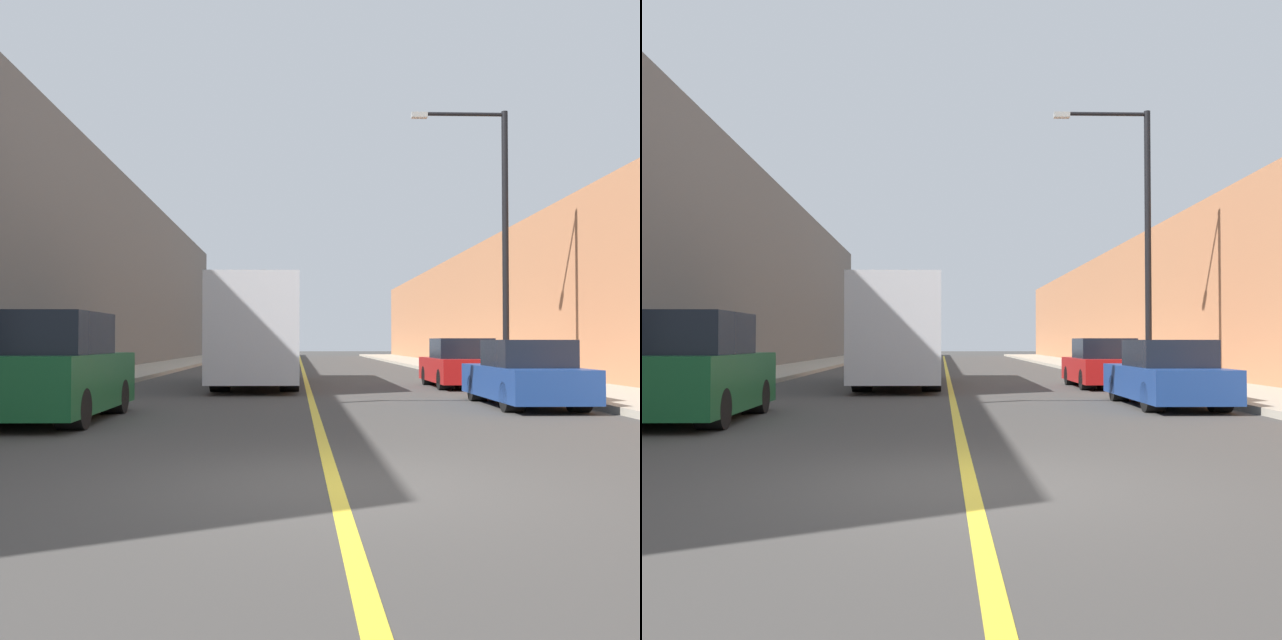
{
  "view_description": "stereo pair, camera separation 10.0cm",
  "coord_description": "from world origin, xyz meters",
  "views": [
    {
      "loc": [
        -0.4,
        -7.45,
        1.44
      ],
      "look_at": [
        0.31,
        13.63,
        2.04
      ],
      "focal_mm": 42.0,
      "sensor_mm": 36.0,
      "label": 1
    },
    {
      "loc": [
        -0.3,
        -7.46,
        1.44
      ],
      "look_at": [
        0.31,
        13.63,
        2.04
      ],
      "focal_mm": 42.0,
      "sensor_mm": 36.0,
      "label": 2
    }
  ],
  "objects": [
    {
      "name": "bus",
      "position": [
        -1.55,
        17.29,
        1.77
      ],
      "size": [
        2.54,
        10.38,
        3.32
      ],
      "color": "silver",
      "rests_on": "ground"
    },
    {
      "name": "sidewalk_right",
      "position": [
        7.52,
        30.0,
        0.08
      ],
      "size": [
        3.16,
        72.0,
        0.16
      ],
      "primitive_type": "cube",
      "color": "#A89E8C",
      "rests_on": "ground"
    },
    {
      "name": "street_lamp_right",
      "position": [
        5.98,
        15.84,
        5.05
      ],
      "size": [
        3.07,
        0.24,
        8.57
      ],
      "color": "black",
      "rests_on": "sidewalk_right"
    },
    {
      "name": "ground_plane",
      "position": [
        0.0,
        0.0,
        0.0
      ],
      "size": [
        200.0,
        200.0,
        0.0
      ],
      "primitive_type": "plane",
      "color": "#3F3D3A"
    },
    {
      "name": "sidewalk_left",
      "position": [
        -7.52,
        30.0,
        0.08
      ],
      "size": [
        3.16,
        72.0,
        0.16
      ],
      "primitive_type": "cube",
      "color": "#A89E8C",
      "rests_on": "ground"
    },
    {
      "name": "building_row_left",
      "position": [
        -11.09,
        30.0,
        4.99
      ],
      "size": [
        4.0,
        72.0,
        9.98
      ],
      "primitive_type": "cube",
      "color": "#66605B",
      "rests_on": "ground"
    },
    {
      "name": "car_right_mid",
      "position": [
        4.77,
        15.78,
        0.69
      ],
      "size": [
        1.87,
        4.24,
        1.53
      ],
      "color": "maroon",
      "rests_on": "ground"
    },
    {
      "name": "building_row_right",
      "position": [
        11.09,
        30.0,
        3.25
      ],
      "size": [
        4.0,
        72.0,
        6.51
      ],
      "primitive_type": "cube",
      "color": "#B2724C",
      "rests_on": "ground"
    },
    {
      "name": "road_center_line",
      "position": [
        0.0,
        30.0,
        0.0
      ],
      "size": [
        0.16,
        72.0,
        0.01
      ],
      "primitive_type": "cube",
      "color": "gold",
      "rests_on": "ground"
    },
    {
      "name": "car_right_near",
      "position": [
        4.7,
        9.0,
        0.67
      ],
      "size": [
        1.76,
        4.61,
        1.47
      ],
      "color": "navy",
      "rests_on": "ground"
    },
    {
      "name": "parked_suv_left",
      "position": [
        -4.81,
        6.19,
        0.9
      ],
      "size": [
        2.05,
        4.49,
        1.96
      ],
      "color": "#145128",
      "rests_on": "ground"
    }
  ]
}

